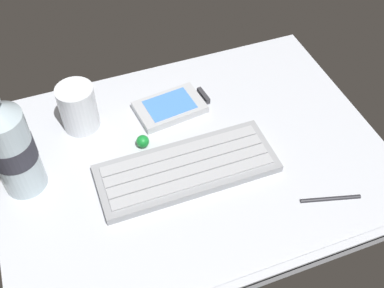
{
  "coord_description": "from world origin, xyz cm",
  "views": [
    {
      "loc": [
        -17.42,
        -46.68,
        60.49
      ],
      "look_at": [
        0.0,
        0.0,
        3.0
      ],
      "focal_mm": 43.9,
      "sensor_mm": 36.0,
      "label": 1
    }
  ],
  "objects_px": {
    "juice_cup": "(79,109)",
    "trackball_mouse": "(143,141)",
    "keyboard": "(187,168)",
    "handheld_device": "(173,106)",
    "water_bottle": "(11,146)",
    "stylus_pen": "(331,198)"
  },
  "relations": [
    {
      "from": "handheld_device",
      "to": "trackball_mouse",
      "type": "bearing_deg",
      "value": -139.6
    },
    {
      "from": "water_bottle",
      "to": "handheld_device",
      "type": "bearing_deg",
      "value": 15.54
    },
    {
      "from": "juice_cup",
      "to": "water_bottle",
      "type": "height_order",
      "value": "water_bottle"
    },
    {
      "from": "keyboard",
      "to": "juice_cup",
      "type": "relative_size",
      "value": 3.42
    },
    {
      "from": "water_bottle",
      "to": "trackball_mouse",
      "type": "xyz_separation_m",
      "value": [
        0.2,
        0.01,
        -0.08
      ]
    },
    {
      "from": "keyboard",
      "to": "trackball_mouse",
      "type": "xyz_separation_m",
      "value": [
        -0.05,
        0.08,
        0.0
      ]
    },
    {
      "from": "trackball_mouse",
      "to": "stylus_pen",
      "type": "xyz_separation_m",
      "value": [
        0.24,
        -0.21,
        -0.01
      ]
    },
    {
      "from": "juice_cup",
      "to": "trackball_mouse",
      "type": "xyz_separation_m",
      "value": [
        0.09,
        -0.08,
        -0.03
      ]
    },
    {
      "from": "keyboard",
      "to": "trackball_mouse",
      "type": "distance_m",
      "value": 0.09
    },
    {
      "from": "handheld_device",
      "to": "stylus_pen",
      "type": "relative_size",
      "value": 1.41
    },
    {
      "from": "handheld_device",
      "to": "trackball_mouse",
      "type": "relative_size",
      "value": 6.09
    },
    {
      "from": "keyboard",
      "to": "handheld_device",
      "type": "height_order",
      "value": "keyboard"
    },
    {
      "from": "keyboard",
      "to": "juice_cup",
      "type": "xyz_separation_m",
      "value": [
        -0.14,
        0.16,
        0.03
      ]
    },
    {
      "from": "handheld_device",
      "to": "water_bottle",
      "type": "xyz_separation_m",
      "value": [
        -0.27,
        -0.08,
        0.08
      ]
    },
    {
      "from": "handheld_device",
      "to": "water_bottle",
      "type": "bearing_deg",
      "value": -164.46
    },
    {
      "from": "keyboard",
      "to": "trackball_mouse",
      "type": "bearing_deg",
      "value": 123.15
    },
    {
      "from": "trackball_mouse",
      "to": "keyboard",
      "type": "bearing_deg",
      "value": -56.85
    },
    {
      "from": "juice_cup",
      "to": "trackball_mouse",
      "type": "bearing_deg",
      "value": -44.31
    },
    {
      "from": "juice_cup",
      "to": "stylus_pen",
      "type": "height_order",
      "value": "juice_cup"
    },
    {
      "from": "handheld_device",
      "to": "keyboard",
      "type": "bearing_deg",
      "value": -100.23
    },
    {
      "from": "keyboard",
      "to": "stylus_pen",
      "type": "height_order",
      "value": "keyboard"
    },
    {
      "from": "juice_cup",
      "to": "stylus_pen",
      "type": "relative_size",
      "value": 0.89
    }
  ]
}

